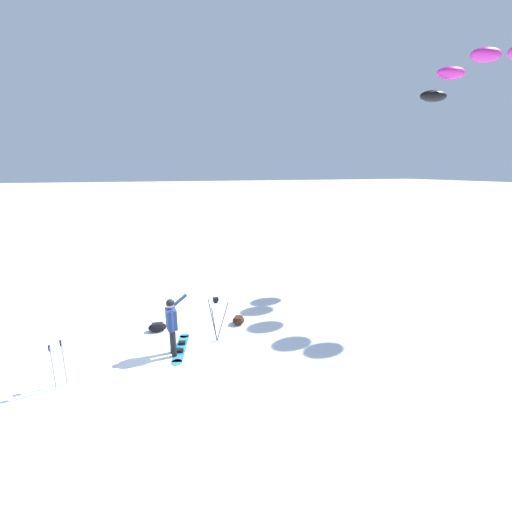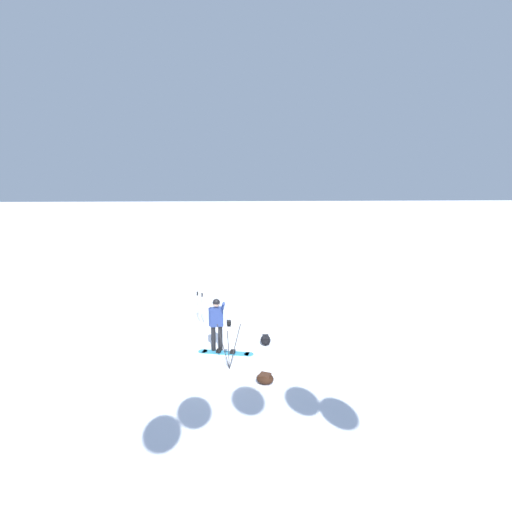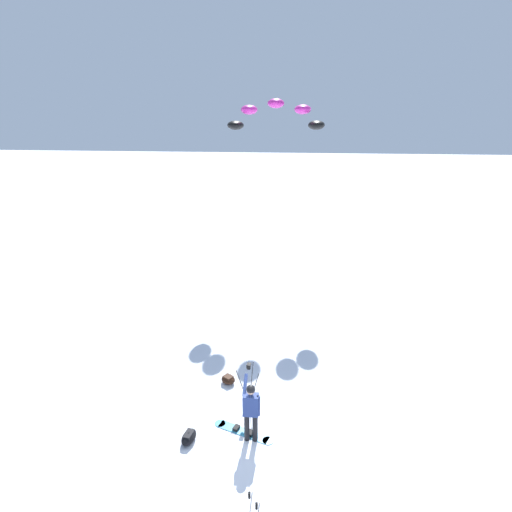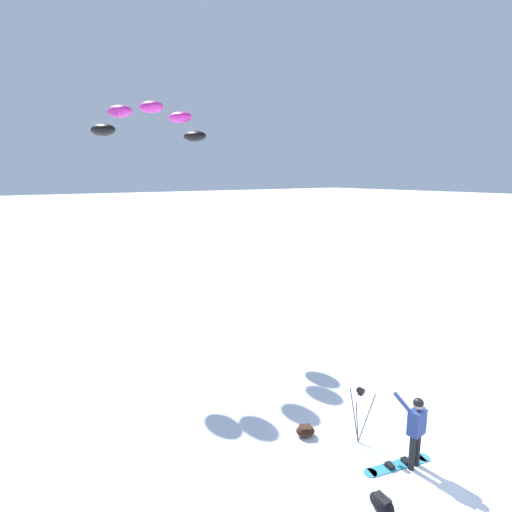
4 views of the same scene
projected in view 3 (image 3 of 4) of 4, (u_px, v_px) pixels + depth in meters
The scene contains 7 objects.
ground_plane at pixel (255, 444), 10.33m from camera, with size 300.00×300.00×0.00m, color white.
snowboarder at pixel (251, 407), 10.17m from camera, with size 0.52×0.65×1.73m.
snowboard at pixel (243, 432), 10.74m from camera, with size 1.72×0.67×0.10m.
traction_kite at pixel (276, 115), 19.03m from camera, with size 4.85×1.71×1.44m.
gear_bag_large at pixel (228, 379), 12.80m from camera, with size 0.60×0.58×0.27m.
camera_tripod at pixel (249, 376), 11.48m from camera, with size 0.70×0.59×1.44m.
gear_bag_small at pixel (189, 437), 10.38m from camera, with size 0.39×0.61×0.28m.
Camera 3 is at (1.64, -8.19, 7.85)m, focal length 27.55 mm.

